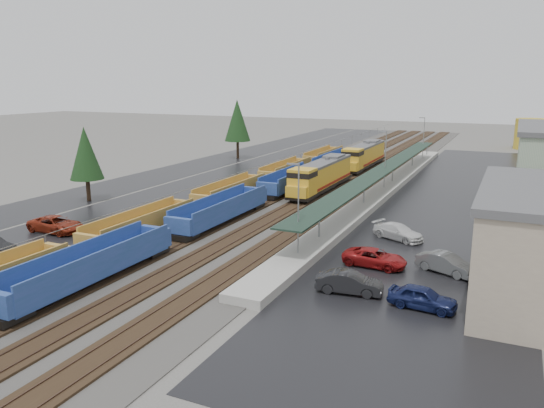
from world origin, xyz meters
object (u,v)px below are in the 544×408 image
(well_string_blue, at_px, (222,212))
(parked_car_east_e, at_px, (446,264))
(locomotive_lead, at_px, (321,176))
(well_string_yellow, at_px, (192,207))
(parked_car_west_c, at_px, (56,224))
(parked_car_east_b, at_px, (375,258))
(parked_car_east_d, at_px, (422,298))
(parked_car_east_c, at_px, (398,232))
(storage_tank, at_px, (531,134))
(locomotive_trail, at_px, (364,156))
(parked_car_east_a, at_px, (349,283))

(well_string_blue, xyz_separation_m, parked_car_east_e, (22.74, -5.48, -0.48))
(locomotive_lead, distance_m, well_string_yellow, 19.76)
(parked_car_west_c, bearing_deg, well_string_yellow, -39.77)
(parked_car_east_b, bearing_deg, parked_car_east_d, -139.90)
(parked_car_east_e, bearing_deg, well_string_blue, 99.10)
(locomotive_lead, height_order, parked_car_east_e, locomotive_lead)
(well_string_yellow, xyz_separation_m, parked_car_east_b, (21.45, -7.02, -0.46))
(locomotive_lead, xyz_separation_m, well_string_blue, (-4.00, -18.78, -1.03))
(parked_car_east_c, bearing_deg, parked_car_east_b, -156.78)
(locomotive_lead, height_order, parked_car_east_c, locomotive_lead)
(parked_car_east_d, bearing_deg, parked_car_east_b, 40.99)
(well_string_blue, xyz_separation_m, storage_tank, (29.34, 81.01, 2.02))
(locomotive_lead, bearing_deg, parked_car_west_c, -120.60)
(well_string_yellow, relative_size, well_string_blue, 1.09)
(well_string_blue, height_order, parked_car_east_e, well_string_blue)
(well_string_yellow, bearing_deg, parked_car_east_b, -18.11)
(locomotive_trail, xyz_separation_m, well_string_blue, (-4.00, -39.78, -1.03))
(well_string_yellow, relative_size, parked_car_east_b, 19.88)
(parked_car_east_e, bearing_deg, parked_car_east_b, 121.25)
(parked_car_east_a, bearing_deg, parked_car_east_c, -8.82)
(parked_car_west_c, bearing_deg, parked_car_east_a, -94.64)
(well_string_blue, xyz_separation_m, parked_car_east_a, (17.21, -12.33, -0.48))
(parked_car_east_a, bearing_deg, parked_car_east_d, -102.92)
(parked_car_west_c, distance_m, parked_car_east_b, 30.42)
(well_string_blue, height_order, storage_tank, storage_tank)
(parked_car_west_c, bearing_deg, well_string_blue, -52.52)
(storage_tank, xyz_separation_m, parked_car_east_b, (-11.89, -87.28, -2.56))
(well_string_blue, bearing_deg, parked_car_east_a, -35.62)
(well_string_blue, bearing_deg, parked_car_west_c, -143.10)
(parked_car_east_c, bearing_deg, locomotive_trail, 43.99)
(parked_car_east_c, bearing_deg, well_string_blue, 120.25)
(storage_tank, height_order, parked_car_east_b, storage_tank)
(locomotive_lead, relative_size, locomotive_trail, 1.00)
(locomotive_trail, relative_size, parked_car_east_e, 4.07)
(well_string_blue, relative_size, parked_car_west_c, 16.03)
(locomotive_lead, relative_size, parked_car_east_a, 4.08)
(locomotive_lead, xyz_separation_m, parked_car_east_c, (13.60, -16.93, -1.55))
(well_string_yellow, height_order, parked_car_west_c, well_string_yellow)
(parked_car_west_c, xyz_separation_m, parked_car_east_b, (30.23, 3.32, -0.09))
(parked_car_east_a, relative_size, parked_car_east_e, 1.00)
(parked_car_west_c, distance_m, parked_car_east_c, 32.47)
(parked_car_east_e, bearing_deg, parked_car_east_a, 163.73)
(well_string_blue, xyz_separation_m, parked_car_west_c, (-12.78, -9.60, -0.45))
(locomotive_trail, height_order, parked_car_east_a, locomotive_trail)
(storage_tank, bearing_deg, parked_car_east_c, -98.44)
(parked_car_west_c, height_order, parked_car_east_c, parked_car_west_c)
(locomotive_trail, relative_size, parked_car_west_c, 3.29)
(locomotive_lead, distance_m, parked_car_east_e, 30.69)
(well_string_blue, bearing_deg, parked_car_east_c, 5.99)
(storage_tank, bearing_deg, locomotive_lead, -112.16)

